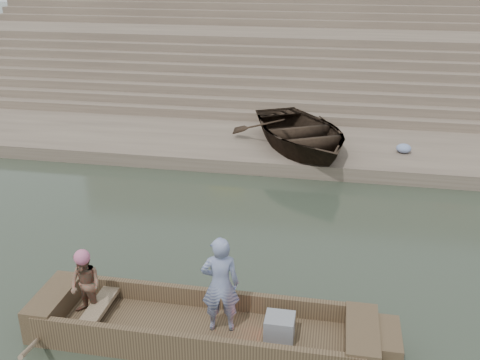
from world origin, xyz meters
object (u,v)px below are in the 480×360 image
(beached_rowboat, at_px, (301,132))
(television, at_px, (279,327))
(main_rowboat, at_px, (201,334))
(rowing_man, at_px, (86,285))
(standing_man, at_px, (220,284))

(beached_rowboat, bearing_deg, television, -114.75)
(main_rowboat, distance_m, rowing_man, 2.05)
(television, xyz_separation_m, beached_rowboat, (-0.38, 8.69, 0.47))
(standing_man, relative_size, television, 3.61)
(main_rowboat, height_order, rowing_man, rowing_man)
(main_rowboat, distance_m, television, 1.31)
(main_rowboat, bearing_deg, rowing_man, -179.89)
(main_rowboat, xyz_separation_m, television, (1.27, -0.00, 0.31))
(standing_man, height_order, beached_rowboat, standing_man)
(main_rowboat, distance_m, beached_rowboat, 8.77)
(main_rowboat, xyz_separation_m, rowing_man, (-1.93, -0.00, 0.70))
(standing_man, distance_m, beached_rowboat, 8.63)
(beached_rowboat, bearing_deg, standing_man, -121.03)
(television, bearing_deg, rowing_man, -179.93)
(television, distance_m, beached_rowboat, 8.71)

